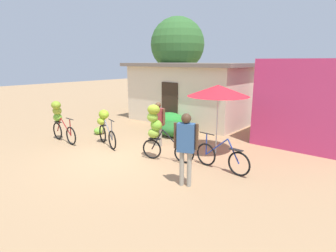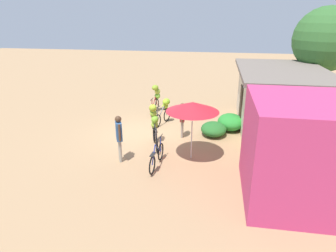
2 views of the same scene
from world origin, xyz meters
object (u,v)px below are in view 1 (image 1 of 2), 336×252
(tree_behind_building, at_px, (177,45))
(bicycle_by_shop, at_px, (222,158))
(person_vendor, at_px, (158,120))
(bicycle_leftmost, at_px, (59,117))
(building_low, at_px, (191,92))
(banana_pile_on_ground, at_px, (100,130))
(shop_pink, at_px, (312,102))
(bicycle_near_pile, at_px, (105,124))
(bicycle_center_loaded, at_px, (157,128))
(person_bystander, at_px, (186,142))
(market_umbrella, at_px, (218,91))

(tree_behind_building, bearing_deg, bicycle_by_shop, -45.31)
(bicycle_by_shop, distance_m, person_vendor, 2.93)
(bicycle_leftmost, height_order, bicycle_by_shop, bicycle_leftmost)
(building_low, distance_m, banana_pile_on_ground, 4.91)
(building_low, relative_size, shop_pink, 1.89)
(bicycle_leftmost, height_order, person_vendor, person_vendor)
(shop_pink, bearing_deg, bicycle_leftmost, -142.48)
(banana_pile_on_ground, distance_m, person_vendor, 3.07)
(bicycle_near_pile, height_order, person_vendor, person_vendor)
(bicycle_center_loaded, height_order, person_bystander, person_bystander)
(market_umbrella, xyz_separation_m, person_vendor, (-1.97, -0.58, -1.09))
(person_vendor, bearing_deg, person_bystander, -37.10)
(market_umbrella, xyz_separation_m, bicycle_near_pile, (-3.57, -1.64, -1.29))
(bicycle_center_loaded, xyz_separation_m, banana_pile_on_ground, (-3.85, 0.73, -0.82))
(bicycle_near_pile, xyz_separation_m, person_bystander, (4.22, -0.92, 0.34))
(shop_pink, relative_size, market_umbrella, 1.45)
(building_low, height_order, market_umbrella, building_low)
(bicycle_leftmost, xyz_separation_m, bicycle_center_loaded, (4.20, 0.78, 0.08))
(bicycle_near_pile, xyz_separation_m, bicycle_by_shop, (4.41, 0.49, -0.39))
(building_low, bearing_deg, bicycle_by_shop, -47.52)
(bicycle_center_loaded, bearing_deg, person_bystander, -28.53)
(bicycle_leftmost, bearing_deg, person_vendor, 29.06)
(building_low, xyz_separation_m, shop_pink, (5.54, -0.50, 0.07))
(market_umbrella, distance_m, bicycle_by_shop, 2.20)
(building_low, distance_m, bicycle_near_pile, 5.34)
(tree_behind_building, bearing_deg, building_low, -41.36)
(market_umbrella, relative_size, person_vendor, 1.42)
(bicycle_near_pile, relative_size, bicycle_by_shop, 0.91)
(market_umbrella, xyz_separation_m, bicycle_center_loaded, (-1.07, -1.63, -1.06))
(shop_pink, relative_size, tree_behind_building, 0.58)
(shop_pink, relative_size, person_vendor, 2.06)
(market_umbrella, height_order, person_vendor, market_umbrella)
(market_umbrella, height_order, banana_pile_on_ground, market_umbrella)
(building_low, distance_m, tree_behind_building, 4.39)
(bicycle_leftmost, distance_m, bicycle_by_shop, 6.26)
(banana_pile_on_ground, relative_size, person_bystander, 0.34)
(shop_pink, distance_m, person_bystander, 5.88)
(person_bystander, bearing_deg, bicycle_by_shop, 82.31)
(shop_pink, xyz_separation_m, market_umbrella, (-1.98, -3.15, 0.53))
(building_low, xyz_separation_m, banana_pile_on_ground, (-1.35, -4.55, -1.28))
(shop_pink, distance_m, market_umbrella, 3.76)
(banana_pile_on_ground, xyz_separation_m, person_vendor, (2.94, 0.32, 0.80))
(building_low, xyz_separation_m, tree_behind_building, (-2.74, 2.42, 2.43))
(tree_behind_building, bearing_deg, bicycle_near_pile, -70.50)
(bicycle_near_pile, bearing_deg, person_bystander, -12.25)
(bicycle_leftmost, height_order, banana_pile_on_ground, bicycle_leftmost)
(building_low, height_order, person_bystander, building_low)
(banana_pile_on_ground, bearing_deg, person_vendor, 6.15)
(market_umbrella, bearing_deg, bicycle_by_shop, -53.97)
(market_umbrella, bearing_deg, person_bystander, -75.76)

